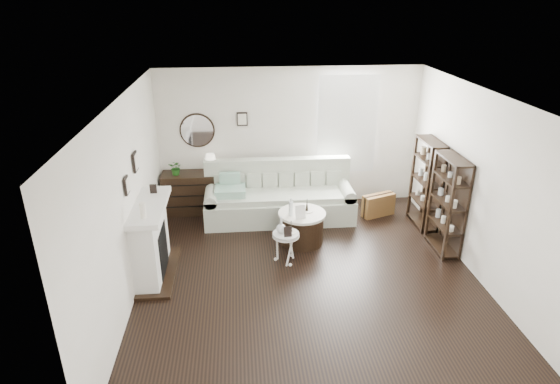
{
  "coord_description": "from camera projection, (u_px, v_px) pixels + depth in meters",
  "views": [
    {
      "loc": [
        -0.97,
        -5.9,
        3.95
      ],
      "look_at": [
        -0.36,
        0.8,
        1.06
      ],
      "focal_mm": 30.0,
      "sensor_mm": 36.0,
      "label": 1
    }
  ],
  "objects": [
    {
      "name": "shelf_unit_far",
      "position": [
        426.0,
        183.0,
        8.33
      ],
      "size": [
        0.3,
        0.8,
        1.6
      ],
      "color": "black",
      "rests_on": "ground"
    },
    {
      "name": "pedestal_table",
      "position": [
        286.0,
        236.0,
        7.25
      ],
      "size": [
        0.42,
        0.42,
        0.51
      ],
      "rotation": [
        0.0,
        0.0,
        0.33
      ],
      "color": "white",
      "rests_on": "ground"
    },
    {
      "name": "shelf_unit_near",
      "position": [
        447.0,
        204.0,
        7.51
      ],
      "size": [
        0.3,
        0.8,
        1.6
      ],
      "color": "black",
      "rests_on": "ground"
    },
    {
      "name": "card_frame_drum",
      "position": [
        300.0,
        212.0,
        7.57
      ],
      "size": [
        0.18,
        0.09,
        0.22
      ],
      "primitive_type": "cube",
      "rotation": [
        -0.21,
        0.0,
        0.2
      ],
      "color": "white",
      "rests_on": "drum_table"
    },
    {
      "name": "table_lamp",
      "position": [
        211.0,
        164.0,
        8.78
      ],
      "size": [
        0.27,
        0.27,
        0.37
      ],
      "primitive_type": null,
      "rotation": [
        0.0,
        0.0,
        -0.15
      ],
      "color": "beige",
      "rests_on": "dresser"
    },
    {
      "name": "drum_table",
      "position": [
        302.0,
        227.0,
        7.91
      ],
      "size": [
        0.8,
        0.8,
        0.55
      ],
      "rotation": [
        0.0,
        0.0,
        0.38
      ],
      "color": "black",
      "rests_on": "ground"
    },
    {
      "name": "potted_plant",
      "position": [
        176.0,
        168.0,
        8.7
      ],
      "size": [
        0.31,
        0.28,
        0.28
      ],
      "primitive_type": "imported",
      "rotation": [
        0.0,
        0.0,
        -0.29
      ],
      "color": "#1E5418",
      "rests_on": "dresser"
    },
    {
      "name": "fireplace",
      "position": [
        151.0,
        242.0,
        6.9
      ],
      "size": [
        0.5,
        1.4,
        1.84
      ],
      "color": "white",
      "rests_on": "ground"
    },
    {
      "name": "eiffel_drum",
      "position": [
        307.0,
        206.0,
        7.82
      ],
      "size": [
        0.14,
        0.14,
        0.2
      ],
      "primitive_type": null,
      "rotation": [
        0.0,
        0.0,
        -0.19
      ],
      "color": "black",
      "rests_on": "drum_table"
    },
    {
      "name": "eiffel_ped",
      "position": [
        291.0,
        227.0,
        7.23
      ],
      "size": [
        0.1,
        0.1,
        0.17
      ],
      "primitive_type": null,
      "rotation": [
        0.0,
        0.0,
        -0.0
      ],
      "color": "black",
      "rests_on": "pedestal_table"
    },
    {
      "name": "bottle_drum",
      "position": [
        291.0,
        207.0,
        7.64
      ],
      "size": [
        0.07,
        0.07,
        0.31
      ],
      "primitive_type": "cylinder",
      "color": "silver",
      "rests_on": "drum_table"
    },
    {
      "name": "flask_ped",
      "position": [
        281.0,
        225.0,
        7.19
      ],
      "size": [
        0.15,
        0.15,
        0.27
      ],
      "primitive_type": null,
      "color": "silver",
      "rests_on": "pedestal_table"
    },
    {
      "name": "suitcase",
      "position": [
        378.0,
        205.0,
        8.89
      ],
      "size": [
        0.67,
        0.42,
        0.42
      ],
      "primitive_type": "cube",
      "rotation": [
        0.0,
        0.0,
        0.36
      ],
      "color": "brown",
      "rests_on": "ground"
    },
    {
      "name": "card_frame_ped",
      "position": [
        288.0,
        232.0,
        7.11
      ],
      "size": [
        0.12,
        0.06,
        0.16
      ],
      "primitive_type": "cube",
      "rotation": [
        -0.21,
        0.0,
        0.07
      ],
      "color": "black",
      "rests_on": "pedestal_table"
    },
    {
      "name": "sofa",
      "position": [
        279.0,
        200.0,
        8.78
      ],
      "size": [
        2.75,
        0.95,
        1.07
      ],
      "color": "beige",
      "rests_on": "ground"
    },
    {
      "name": "room",
      "position": [
        328.0,
        125.0,
        8.94
      ],
      "size": [
        5.5,
        5.5,
        5.5
      ],
      "color": "black",
      "rests_on": "ground"
    },
    {
      "name": "dresser",
      "position": [
        194.0,
        193.0,
        8.98
      ],
      "size": [
        1.18,
        0.51,
        0.79
      ],
      "color": "black",
      "rests_on": "ground"
    },
    {
      "name": "quilt",
      "position": [
        230.0,
        191.0,
        8.47
      ],
      "size": [
        0.56,
        0.46,
        0.14
      ],
      "primitive_type": "cube",
      "rotation": [
        0.0,
        0.0,
        -0.02
      ],
      "color": "#289562",
      "rests_on": "sofa"
    }
  ]
}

